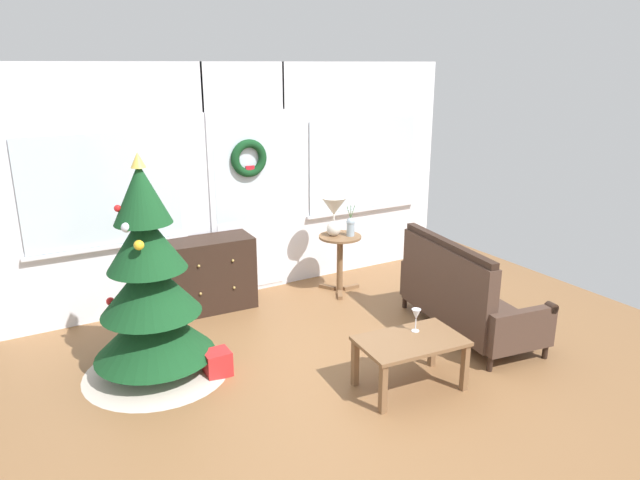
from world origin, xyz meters
name	(u,v)px	position (x,y,z in m)	size (l,w,h in m)	color
ground_plane	(347,366)	(0.00, 0.00, 0.00)	(6.76, 6.76, 0.00)	brown
back_wall_with_door	(247,181)	(0.00, 2.08, 1.28)	(5.20, 0.19, 2.55)	white
christmas_tree	(151,298)	(-1.46, 0.73, 0.68)	(1.23, 1.23, 1.89)	#4C331E
dresser_cabinet	(211,274)	(-0.57, 1.79, 0.39)	(0.92, 0.47, 0.78)	black
settee_sofa	(461,297)	(1.31, 0.01, 0.38)	(0.91, 1.65, 0.96)	black
side_table	(340,252)	(0.87, 1.51, 0.48)	(0.50, 0.48, 0.67)	brown
table_lamp	(334,211)	(0.81, 1.55, 0.96)	(0.28, 0.28, 0.44)	silver
flower_vase	(351,226)	(0.97, 1.45, 0.79)	(0.11, 0.10, 0.35)	#99ADBC
coffee_table	(410,347)	(0.25, -0.54, 0.37)	(0.88, 0.59, 0.43)	brown
wine_glass	(416,315)	(0.38, -0.44, 0.57)	(0.08, 0.08, 0.20)	silver
gift_box	(217,363)	(-1.02, 0.43, 0.11)	(0.22, 0.20, 0.22)	red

